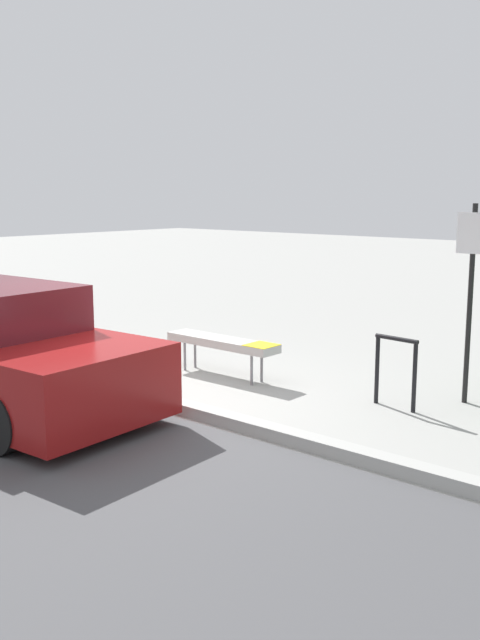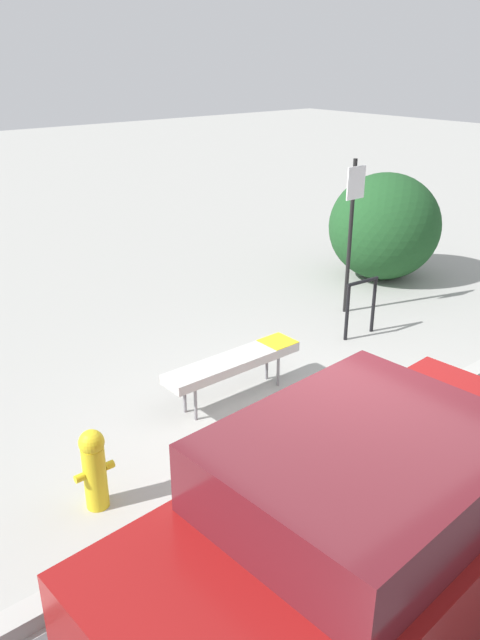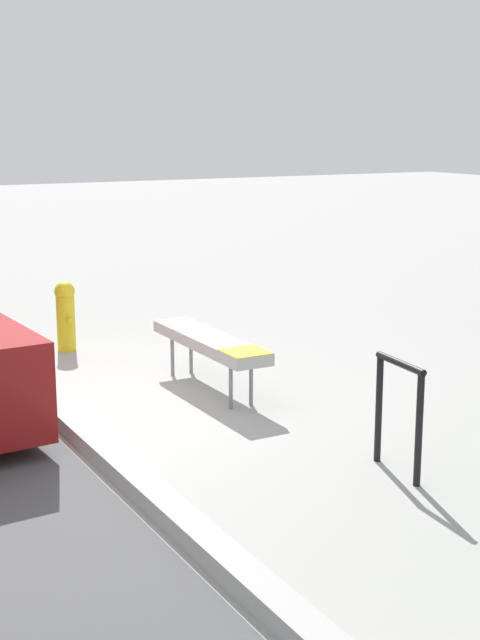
% 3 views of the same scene
% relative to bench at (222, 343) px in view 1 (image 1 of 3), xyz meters
% --- Properties ---
extents(ground_plane, '(60.00, 60.00, 0.00)m').
position_rel_bench_xyz_m(ground_plane, '(0.03, -1.50, -0.45)').
color(ground_plane, '#9E9E99').
extents(curb, '(60.00, 0.20, 0.13)m').
position_rel_bench_xyz_m(curb, '(0.03, -1.50, -0.39)').
color(curb, '#A8A8A3').
rests_on(curb, ground_plane).
extents(bench, '(1.71, 0.37, 0.52)m').
position_rel_bench_xyz_m(bench, '(0.00, 0.00, 0.00)').
color(bench, gray).
rests_on(bench, ground_plane).
extents(bike_rack, '(0.55, 0.10, 0.83)m').
position_rel_bench_xyz_m(bike_rack, '(2.44, 0.23, 0.05)').
color(bike_rack, black).
rests_on(bike_rack, ground_plane).
extents(sign_post, '(0.36, 0.08, 2.30)m').
position_rel_bench_xyz_m(sign_post, '(2.96, 0.94, 0.93)').
color(sign_post, black).
rests_on(sign_post, ground_plane).
extents(fire_hydrant, '(0.36, 0.22, 0.77)m').
position_rel_bench_xyz_m(fire_hydrant, '(-2.09, -0.69, -0.05)').
color(fire_hydrant, gold).
rests_on(fire_hydrant, ground_plane).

